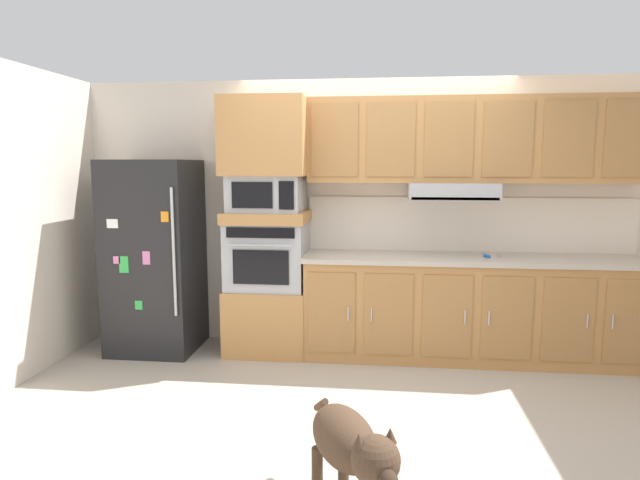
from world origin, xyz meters
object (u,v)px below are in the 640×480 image
refrigerator (155,256)px  dog (350,445)px  microwave (267,194)px  screwdriver (488,256)px  built_in_oven (268,255)px

refrigerator → dog: 3.04m
microwave → dog: bearing=-69.3°
screwdriver → refrigerator: bearing=-179.3°
refrigerator → microwave: size_ratio=2.73×
screwdriver → dog: screwdriver is taller
microwave → built_in_oven: bearing=179.2°
refrigerator → screwdriver: (3.00, 0.04, 0.05)m
built_in_oven → refrigerator: bearing=-176.3°
microwave → screwdriver: bearing=-0.9°
dog → microwave: bearing=174.3°
dog → built_in_oven: bearing=174.3°
built_in_oven → screwdriver: built_in_oven is taller
microwave → dog: size_ratio=0.75×
built_in_oven → screwdriver: 1.95m
screwdriver → dog: size_ratio=0.17×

